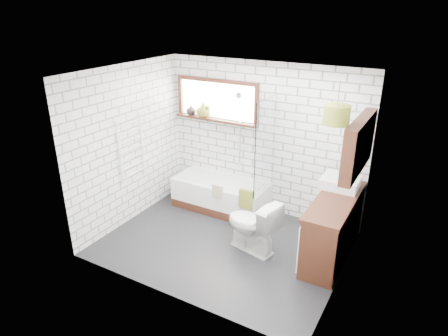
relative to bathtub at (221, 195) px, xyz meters
The scene contains 22 objects.
floor 1.14m from the bathtub, 58.17° to the right, with size 3.40×2.60×0.01m, color black.
ceiling 2.51m from the bathtub, 58.17° to the right, with size 3.40×2.60×0.01m, color white.
wall_back 1.21m from the bathtub, 31.47° to the left, with size 3.40×0.01×2.50m, color white.
wall_front 2.53m from the bathtub, 75.38° to the right, with size 3.40×0.01×2.50m, color white.
wall_left 1.77m from the bathtub, 139.77° to the right, with size 0.01×2.60×2.50m, color white.
wall_right 2.67m from the bathtub, 22.42° to the right, with size 0.01×2.60×2.50m, color white.
window 1.59m from the bathtub, 129.92° to the left, with size 1.52×0.16×0.68m, color #32160E.
towel_radiator 1.71m from the bathtub, 138.61° to the right, with size 0.06×0.52×1.00m, color white.
mirror_cabinet 2.63m from the bathtub, ahead, with size 0.16×1.20×0.70m, color #32160E.
shower_riser 1.15m from the bathtub, 59.25° to the left, with size 0.02×0.02×1.30m, color silver.
bathtub is the anchor object (origin of this frame).
shower_screen 1.28m from the bathtub, ahead, with size 0.02×0.72×1.50m, color white.
towel_green 0.78m from the bathtub, 28.48° to the right, with size 0.23×0.06×0.31m, color olive.
towel_beige 0.45m from the bathtub, 68.80° to the right, with size 0.18×0.04×0.23m, color tan.
vanity 2.09m from the bathtub, 11.83° to the right, with size 0.50×1.54×0.88m, color #32160E.
basin 2.10m from the bathtub, ahead, with size 0.51×0.45×0.15m, color white.
tap 2.27m from the bathtub, ahead, with size 0.03×0.03×0.17m, color silver.
toilet 1.33m from the bathtub, 40.72° to the right, with size 0.79×0.45×0.81m, color white.
vase_olive 1.47m from the bathtub, 150.78° to the left, with size 0.24×0.24×0.25m, color olive.
vase_dark 1.54m from the bathtub, 159.55° to the left, with size 0.17×0.17×0.17m, color black.
bottle 1.41m from the bathtub, 145.75° to the left, with size 0.06×0.06×0.20m, color olive.
pendant 2.79m from the bathtub, 19.71° to the right, with size 0.31×0.31×0.23m, color olive.
Camera 1 is at (2.49, -4.37, 3.33)m, focal length 32.00 mm.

